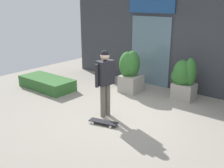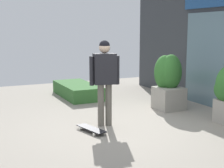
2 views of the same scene
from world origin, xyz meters
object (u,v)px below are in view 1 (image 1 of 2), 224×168
object	(u,v)px
skateboard	(103,122)
planter_box_mid	(184,79)
planter_box_left	(130,71)
skateboarder	(105,76)

from	to	relation	value
skateboard	planter_box_mid	xyz separation A→B (m)	(0.74, 2.77, 0.60)
skateboard	planter_box_left	distance (m)	2.64
skateboard	planter_box_left	bearing A→B (deg)	96.51
planter_box_left	planter_box_mid	world-z (taller)	planter_box_left
skateboarder	planter_box_mid	distance (m)	2.61
skateboard	planter_box_left	world-z (taller)	planter_box_left
skateboarder	planter_box_mid	bearing A→B (deg)	76.02
skateboarder	skateboard	xyz separation A→B (m)	(0.29, -0.41, -1.00)
planter_box_left	planter_box_mid	bearing A→B (deg)	13.08
planter_box_left	skateboarder	bearing A→B (deg)	-72.24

